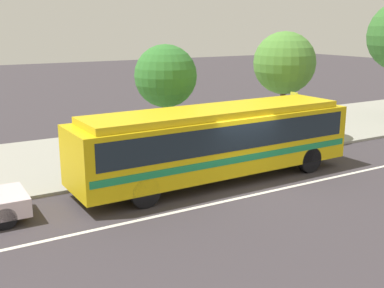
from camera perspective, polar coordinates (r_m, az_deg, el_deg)
ground_plane at (r=17.19m, az=6.48°, el=-5.11°), size 120.00×120.00×0.00m
sidewalk_slab at (r=22.53m, az=-3.56°, el=-0.25°), size 60.00×8.00×0.12m
lane_stripe_center at (r=16.60m, az=8.14°, el=-5.86°), size 56.00×0.16×0.01m
transit_bus at (r=17.44m, az=2.95°, el=0.65°), size 10.84×2.69×2.71m
pedestrian_waiting_near_sign at (r=18.00m, az=-6.78°, el=-0.48°), size 0.48×0.48×1.73m
pedestrian_walking_along_curb at (r=20.09m, az=-4.57°, el=1.02°), size 0.42×0.42×1.67m
pedestrian_standing_by_tree at (r=23.65m, az=10.48°, el=2.76°), size 0.48×0.48×1.64m
bus_stop_sign at (r=22.18m, az=11.99°, el=3.72°), size 0.08×0.44×2.55m
street_tree_near_stop at (r=20.33m, az=-3.17°, el=8.03°), size 2.65×2.65×4.72m
street_tree_mid_block at (r=23.51m, az=10.96°, el=9.43°), size 2.97×2.97×5.21m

